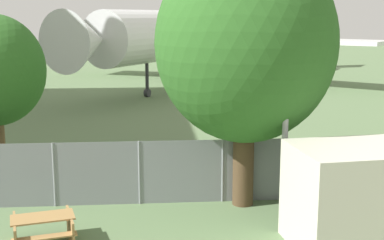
{
  "coord_description": "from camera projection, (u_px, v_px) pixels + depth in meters",
  "views": [
    {
      "loc": [
        0.3,
        -4.95,
        5.66
      ],
      "look_at": [
        1.85,
        13.71,
        2.0
      ],
      "focal_mm": 50.0,
      "sensor_mm": 36.0,
      "label": 1
    }
  ],
  "objects": [
    {
      "name": "airplane",
      "position": [
        207.0,
        33.0,
        45.54
      ],
      "size": [
        26.71,
        32.84,
        11.54
      ],
      "rotation": [
        0.0,
        0.0,
        -2.13
      ],
      "color": "white",
      "rests_on": "ground"
    },
    {
      "name": "tree_behind_benches",
      "position": [
        246.0,
        44.0,
        15.41
      ],
      "size": [
        5.27,
        5.27,
        7.78
      ],
      "color": "#4C3823",
      "rests_on": "ground"
    },
    {
      "name": "picnic_bench_open_grass",
      "position": [
        43.0,
        228.0,
        13.32
      ],
      "size": [
        1.83,
        1.73,
        0.76
      ],
      "rotation": [
        0.0,
        0.0,
        0.25
      ],
      "color": "#A37A47",
      "rests_on": "ground"
    },
    {
      "name": "light_mast",
      "position": [
        288.0,
        53.0,
        13.82
      ],
      "size": [
        0.44,
        0.44,
        7.68
      ],
      "color": "#99999E",
      "rests_on": "ground"
    },
    {
      "name": "portable_cabin",
      "position": [
        366.0,
        197.0,
        13.15
      ],
      "size": [
        3.86,
        2.76,
        2.56
      ],
      "rotation": [
        0.0,
        0.0,
        0.11
      ],
      "color": "beige",
      "rests_on": "ground"
    },
    {
      "name": "perimeter_fence",
      "position": [
        139.0,
        173.0,
        16.19
      ],
      "size": [
        56.07,
        0.07,
        1.97
      ],
      "color": "gray",
      "rests_on": "ground"
    }
  ]
}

